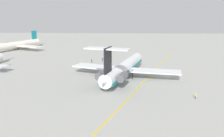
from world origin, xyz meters
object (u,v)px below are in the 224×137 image
ground_crew_near_nose (83,62)px  ground_crew_portside (92,60)px  safety_cone_nose (185,67)px  ground_crew_starboard (196,95)px  airliner_mid_right (17,45)px  ground_crew_near_tail (102,59)px  main_jetliner (123,68)px

ground_crew_near_nose → ground_crew_portside: size_ratio=1.10×
ground_crew_portside → safety_cone_nose: size_ratio=2.98×
ground_crew_near_nose → ground_crew_starboard: 51.16m
airliner_mid_right → safety_cone_nose: airliner_mid_right is taller
ground_crew_near_tail → safety_cone_nose: size_ratio=3.14×
ground_crew_near_nose → ground_crew_near_tail: bearing=27.9°
ground_crew_portside → ground_crew_starboard: (-42.84, -31.09, 0.12)m
ground_crew_near_tail → safety_cone_nose: bearing=-96.8°
ground_crew_near_nose → ground_crew_portside: (4.79, -3.12, -0.11)m
ground_crew_near_nose → safety_cone_nose: size_ratio=3.28×
main_jetliner → ground_crew_portside: bearing=45.6°
ground_crew_near_nose → ground_crew_portside: 5.72m
ground_crew_near_nose → ground_crew_portside: bearing=41.5°
ground_crew_starboard → ground_crew_portside: bearing=144.9°
ground_crew_near_nose → ground_crew_near_tail: size_ratio=1.04×
main_jetliner → ground_crew_starboard: main_jetliner is taller
ground_crew_near_tail → safety_cone_nose: 34.18m
ground_crew_near_tail → ground_crew_starboard: ground_crew_starboard is taller
main_jetliner → airliner_mid_right: size_ratio=1.32×
ground_crew_starboard → safety_cone_nose: ground_crew_starboard is taller
ground_crew_near_nose → safety_cone_nose: 40.23m
ground_crew_starboard → ground_crew_near_tail: bearing=139.6°
airliner_mid_right → main_jetliner: bearing=70.8°
ground_crew_near_tail → ground_crew_near_nose: bearing=143.9°
airliner_mid_right → ground_crew_portside: 55.98m
ground_crew_near_tail → ground_crew_portside: ground_crew_near_tail is taller
main_jetliner → ground_crew_near_nose: 24.94m
airliner_mid_right → ground_crew_starboard: bearing=70.1°
ground_crew_near_nose → safety_cone_nose: ground_crew_near_nose is taller
main_jetliner → airliner_mid_right: 81.20m
ground_crew_portside → airliner_mid_right: bearing=1.7°
airliner_mid_right → ground_crew_near_tail: (-30.35, -49.82, -1.72)m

